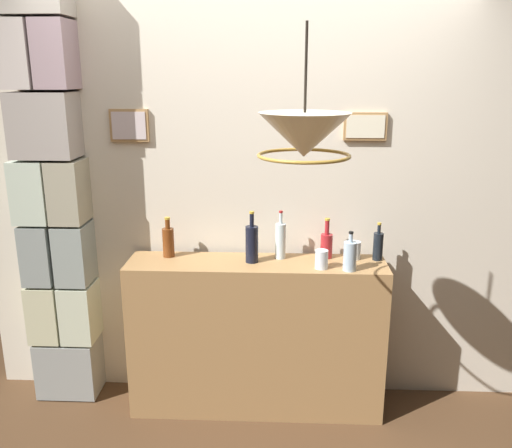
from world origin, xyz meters
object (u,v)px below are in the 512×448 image
Objects in this scene: liquor_bottle_rum at (326,244)px; glass_tumbler_highball at (354,250)px; liquor_bottle_vermouth at (252,243)px; liquor_bottle_gin at (168,241)px; liquor_bottle_rye at (350,256)px; glass_tumbler_rocks at (322,259)px; liquor_bottle_whiskey at (281,240)px; pendant_lamp at (304,136)px; liquor_bottle_scotch at (378,246)px.

liquor_bottle_rum is 0.17m from glass_tumbler_highball.
liquor_bottle_vermouth is at bearing -172.32° from glass_tumbler_highball.
glass_tumbler_highball is (1.13, 0.01, -0.04)m from liquor_bottle_gin.
liquor_bottle_rye is 2.12× the size of glass_tumbler_highball.
glass_tumbler_highball is at bearing 39.65° from glass_tumbler_rocks.
liquor_bottle_whiskey reaches higher than liquor_bottle_gin.
liquor_bottle_rum is 0.20m from glass_tumbler_rocks.
liquor_bottle_rye is at bearing 60.39° from pendant_lamp.
liquor_bottle_rum is (-0.11, 0.21, -0.00)m from liquor_bottle_rye.
liquor_bottle_gin is 0.80× the size of liquor_bottle_vermouth.
liquor_bottle_whiskey is at bearing 97.73° from pendant_lamp.
liquor_bottle_whiskey is at bearing 144.89° from glass_tumbler_rocks.
liquor_bottle_vermouth is at bearing 168.40° from liquor_bottle_rye.
pendant_lamp is (-0.30, -0.52, 0.73)m from liquor_bottle_rye.
glass_tumbler_rocks is 0.27m from glass_tumbler_highball.
liquor_bottle_rum is 0.46m from liquor_bottle_vermouth.
pendant_lamp reaches higher than glass_tumbler_rocks.
liquor_bottle_vermouth is (-0.75, -0.07, 0.03)m from liquor_bottle_scotch.
glass_tumbler_highball is (0.45, 0.01, -0.06)m from liquor_bottle_whiskey.
liquor_bottle_gin is 2.28× the size of glass_tumbler_highball.
liquor_bottle_scotch reaches higher than glass_tumbler_highball.
liquor_bottle_whiskey reaches higher than liquor_bottle_scotch.
liquor_bottle_rye is 0.21m from glass_tumbler_highball.
pendant_lamp is (0.27, -0.64, 0.70)m from liquor_bottle_vermouth.
glass_tumbler_rocks is at bearing 171.08° from liquor_bottle_rye.
liquor_bottle_rye is 0.57m from liquor_bottle_vermouth.
liquor_bottle_rye is at bearing -25.85° from liquor_bottle_whiskey.
liquor_bottle_whiskey is at bearing 179.73° from liquor_bottle_scotch.
liquor_bottle_rye is 0.27m from liquor_bottle_scotch.
liquor_bottle_vermouth is (-0.17, -0.08, 0.00)m from liquor_bottle_whiskey.
liquor_bottle_whiskey is 1.00m from pendant_lamp.
glass_tumbler_highball is at bearing 0.99° from liquor_bottle_whiskey.
liquor_bottle_whiskey is 0.45m from glass_tumbler_highball.
liquor_bottle_whiskey is at bearing 23.96° from liquor_bottle_vermouth.
glass_tumbler_highball is (0.17, -0.02, -0.03)m from liquor_bottle_rum.
liquor_bottle_scotch is at bearing 25.16° from glass_tumbler_rocks.
glass_tumbler_rocks is 0.19× the size of pendant_lamp.
liquor_bottle_scotch is 0.41× the size of pendant_lamp.
pendant_lamp is at bearing -82.27° from liquor_bottle_whiskey.
liquor_bottle_gin is 1.07× the size of liquor_bottle_scotch.
liquor_bottle_rye is 0.74× the size of liquor_bottle_vermouth.
pendant_lamp is at bearing -103.86° from liquor_bottle_rum.
liquor_bottle_rum is at bearing 12.54° from liquor_bottle_vermouth.
liquor_bottle_vermouth is 0.54× the size of pendant_lamp.
pendant_lamp reaches higher than liquor_bottle_gin.
liquor_bottle_rum is 1.07× the size of liquor_bottle_scotch.
liquor_bottle_scotch is (0.19, 0.19, 0.00)m from liquor_bottle_rye.
glass_tumbler_rocks is at bearing -35.11° from liquor_bottle_whiskey.
liquor_bottle_rum reaches higher than glass_tumbler_rocks.
glass_tumbler_rocks is 1.00× the size of glass_tumbler_highball.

